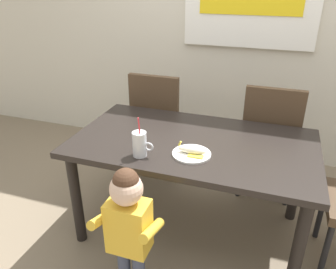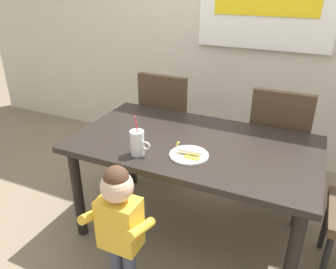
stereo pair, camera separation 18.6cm
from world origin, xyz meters
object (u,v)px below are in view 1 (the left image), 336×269
at_px(milk_cup, 140,145).
at_px(snack_plate, 192,154).
at_px(toddler_standing, 128,221).
at_px(dining_table, 193,153).
at_px(peeled_banana, 192,151).
at_px(dining_chair_right, 270,135).
at_px(dining_chair_left, 159,119).

bearing_deg(milk_cup, snack_plate, 20.39).
bearing_deg(toddler_standing, dining_table, 74.91).
bearing_deg(snack_plate, peeled_banana, -33.07).
bearing_deg(dining_chair_right, milk_cup, 52.17).
distance_m(dining_table, dining_chair_right, 0.77).
bearing_deg(dining_chair_left, toddler_standing, 103.41).
relative_size(dining_table, peeled_banana, 8.97).
height_order(snack_plate, peeled_banana, peeled_banana).
relative_size(dining_table, snack_plate, 6.71).
height_order(dining_table, dining_chair_left, dining_chair_left).
xyz_separation_m(dining_table, snack_plate, (0.04, -0.19, 0.10)).
distance_m(dining_chair_right, snack_plate, 0.93).
relative_size(toddler_standing, milk_cup, 3.33).
bearing_deg(toddler_standing, snack_plate, 65.08).
relative_size(snack_plate, peeled_banana, 1.34).
relative_size(dining_table, dining_chair_left, 1.61).
bearing_deg(toddler_standing, dining_chair_right, 63.28).
bearing_deg(snack_plate, milk_cup, -159.61).
xyz_separation_m(dining_table, dining_chair_right, (0.46, 0.62, -0.08)).
xyz_separation_m(snack_plate, peeled_banana, (0.01, -0.00, 0.03)).
relative_size(milk_cup, peeled_banana, 1.46).
height_order(dining_chair_left, dining_chair_right, same).
distance_m(dining_chair_left, toddler_standing, 1.31).
distance_m(milk_cup, snack_plate, 0.31).
distance_m(dining_chair_right, peeled_banana, 0.93).
bearing_deg(toddler_standing, milk_cup, 102.07).
height_order(toddler_standing, milk_cup, milk_cup).
distance_m(toddler_standing, milk_cup, 0.44).
height_order(dining_table, toddler_standing, toddler_standing).
xyz_separation_m(dining_chair_left, dining_chair_right, (0.94, -0.02, 0.00)).
bearing_deg(snack_plate, toddler_standing, -114.92).
bearing_deg(snack_plate, dining_chair_left, 121.93).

